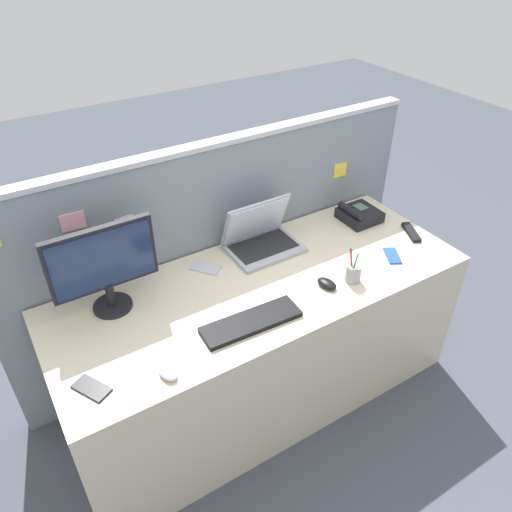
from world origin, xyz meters
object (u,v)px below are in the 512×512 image
object	(u,v)px
laptop	(261,236)
computer_mouse_left_hand	(327,284)
keyboard_main	(251,322)
desktop_monitor	(103,264)
cell_phone_black_slab	(92,388)
tv_remote	(411,232)
desk_phone	(359,215)
pen_cup	(353,273)
cell_phone_blue_case	(392,256)
cell_phone_silver_slab	(205,268)
computer_mouse_right_hand	(168,372)

from	to	relation	value
laptop	computer_mouse_left_hand	world-z (taller)	laptop
keyboard_main	desktop_monitor	bearing A→B (deg)	140.68
computer_mouse_left_hand	cell_phone_black_slab	world-z (taller)	computer_mouse_left_hand
computer_mouse_left_hand	tv_remote	world-z (taller)	computer_mouse_left_hand
desktop_monitor	desk_phone	distance (m)	1.38
desktop_monitor	pen_cup	xyz separation A→B (m)	(0.99, -0.41, -0.18)
desk_phone	cell_phone_blue_case	size ratio (longest dim) A/B	1.49
pen_cup	cell_phone_silver_slab	xyz separation A→B (m)	(-0.53, 0.43, -0.04)
pen_cup	computer_mouse_right_hand	bearing A→B (deg)	-175.85
laptop	computer_mouse_right_hand	bearing A→B (deg)	-144.54
cell_phone_black_slab	desktop_monitor	bearing A→B (deg)	33.71
desktop_monitor	cell_phone_black_slab	world-z (taller)	desktop_monitor
desk_phone	computer_mouse_right_hand	bearing A→B (deg)	-160.81
computer_mouse_left_hand	pen_cup	distance (m)	0.13
pen_cup	cell_phone_blue_case	distance (m)	0.30
pen_cup	cell_phone_blue_case	world-z (taller)	pen_cup
keyboard_main	computer_mouse_right_hand	size ratio (longest dim) A/B	4.23
computer_mouse_left_hand	cell_phone_black_slab	distance (m)	1.07
laptop	keyboard_main	distance (m)	0.56
laptop	cell_phone_silver_slab	world-z (taller)	laptop
computer_mouse_left_hand	cell_phone_blue_case	bearing A→B (deg)	-8.86
laptop	cell_phone_blue_case	distance (m)	0.65
tv_remote	computer_mouse_right_hand	bearing A→B (deg)	-147.40
cell_phone_blue_case	cell_phone_silver_slab	bearing A→B (deg)	-176.85
keyboard_main	computer_mouse_right_hand	distance (m)	0.40
cell_phone_silver_slab	tv_remote	size ratio (longest dim) A/B	0.83
cell_phone_silver_slab	desktop_monitor	bearing A→B (deg)	146.21
computer_mouse_left_hand	desk_phone	bearing A→B (deg)	25.09
desktop_monitor	tv_remote	distance (m)	1.55
desktop_monitor	laptop	size ratio (longest dim) A/B	1.26
desk_phone	computer_mouse_left_hand	bearing A→B (deg)	-144.28
pen_cup	cell_phone_silver_slab	size ratio (longest dim) A/B	1.24
computer_mouse_right_hand	cell_phone_blue_case	world-z (taller)	computer_mouse_right_hand
desk_phone	keyboard_main	distance (m)	1.00
cell_phone_blue_case	cell_phone_silver_slab	world-z (taller)	same
cell_phone_black_slab	tv_remote	distance (m)	1.72
desktop_monitor	computer_mouse_right_hand	distance (m)	0.52
computer_mouse_right_hand	computer_mouse_left_hand	xyz separation A→B (m)	(0.81, 0.10, 0.00)
desktop_monitor	cell_phone_blue_case	size ratio (longest dim) A/B	3.41
computer_mouse_right_hand	computer_mouse_left_hand	distance (m)	0.82
pen_cup	cell_phone_black_slab	world-z (taller)	pen_cup
desktop_monitor	keyboard_main	xyz separation A→B (m)	(0.45, -0.41, -0.21)
keyboard_main	computer_mouse_left_hand	world-z (taller)	computer_mouse_left_hand
desktop_monitor	pen_cup	distance (m)	1.09
keyboard_main	cell_phone_blue_case	xyz separation A→B (m)	(0.83, 0.04, -0.01)
cell_phone_blue_case	computer_mouse_left_hand	bearing A→B (deg)	-149.50
laptop	computer_mouse_left_hand	xyz separation A→B (m)	(0.09, -0.42, -0.05)
tv_remote	computer_mouse_left_hand	bearing A→B (deg)	-145.81
laptop	cell_phone_silver_slab	size ratio (longest dim) A/B	2.48
desk_phone	computer_mouse_left_hand	size ratio (longest dim) A/B	1.93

